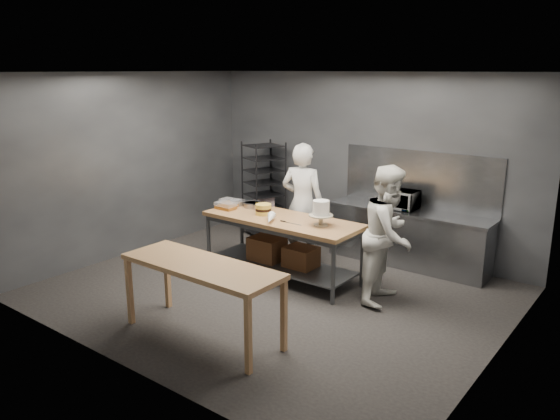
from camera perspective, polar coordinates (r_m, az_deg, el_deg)
name	(u,v)px	position (r m, az deg, el deg)	size (l,w,h in m)	color
ground	(273,292)	(7.74, -0.70, -8.59)	(6.00, 6.00, 0.00)	black
back_wall	(364,163)	(9.34, 8.81, 4.88)	(6.00, 0.04, 3.00)	#4C4F54
work_table	(282,240)	(8.12, 0.17, -3.16)	(2.40, 0.90, 0.92)	brown
near_counter	(202,271)	(6.31, -8.20, -6.31)	(2.00, 0.70, 0.90)	olive
back_counter	(408,238)	(8.87, 13.21, -2.82)	(2.60, 0.60, 0.90)	slate
splashback_panel	(419,179)	(8.93, 14.34, 3.16)	(2.60, 0.02, 0.90)	slate
speed_rack	(264,190)	(10.16, -1.70, 2.12)	(0.80, 0.83, 1.75)	black
chef_behind	(303,204)	(8.64, 2.37, 0.65)	(0.71, 0.46, 1.94)	silver
chef_right	(389,234)	(7.33, 11.31, -2.53)	(0.90, 0.70, 1.85)	silver
microwave	(400,199)	(8.79, 12.44, 1.10)	(0.54, 0.37, 0.30)	black
frosted_cake_stand	(321,210)	(7.57, 4.31, -0.02)	(0.34, 0.34, 0.36)	#A89F86
layer_cake	(263,209)	(8.17, -1.75, 0.07)	(0.24, 0.24, 0.16)	#E4BE48
cake_pans	(251,205)	(8.64, -3.08, 0.57)	(0.71, 0.31, 0.07)	gray
piping_bag	(270,219)	(7.73, -1.04, -0.92)	(0.12, 0.12, 0.38)	white
offset_spatula	(288,222)	(7.75, 0.83, -1.30)	(0.36, 0.02, 0.02)	slate
pastry_clamshells	(228,204)	(8.63, -5.46, 0.64)	(0.40, 0.41, 0.11)	#AA6622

